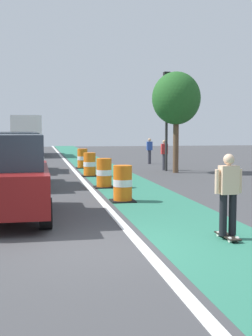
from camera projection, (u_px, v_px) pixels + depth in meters
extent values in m
plane|color=#424244|center=(92.00, 247.00, 8.45)|extent=(100.00, 100.00, 0.00)
cube|color=#2D755B|center=(114.00, 177.00, 20.65)|extent=(2.50, 80.00, 0.01)
cube|color=silver|center=(81.00, 178.00, 20.37)|extent=(0.20, 80.00, 0.01)
cube|color=black|center=(227.00, 236.00, 9.02)|extent=(0.25, 0.81, 0.02)
cylinder|color=silver|center=(218.00, 234.00, 9.26)|extent=(0.04, 0.11, 0.11)
cylinder|color=silver|center=(225.00, 233.00, 9.29)|extent=(0.04, 0.11, 0.11)
cylinder|color=silver|center=(230.00, 240.00, 8.75)|extent=(0.04, 0.11, 0.11)
cylinder|color=silver|center=(237.00, 239.00, 8.79)|extent=(0.04, 0.11, 0.11)
cylinder|color=black|center=(223.00, 215.00, 8.96)|extent=(0.15, 0.15, 0.82)
cylinder|color=black|center=(233.00, 214.00, 9.01)|extent=(0.15, 0.15, 0.82)
cube|color=beige|center=(229.00, 180.00, 8.93)|extent=(0.37, 0.23, 0.56)
cylinder|color=beige|center=(217.00, 182.00, 8.88)|extent=(0.09, 0.09, 0.48)
cylinder|color=beige|center=(240.00, 181.00, 8.99)|extent=(0.09, 0.09, 0.48)
sphere|color=beige|center=(229.00, 159.00, 8.90)|extent=(0.22, 0.22, 0.22)
cube|color=maroon|center=(10.00, 186.00, 11.14)|extent=(1.86, 4.61, 0.90)
cube|color=#232D38|center=(9.00, 151.00, 11.07)|extent=(1.63, 2.86, 0.80)
cylinder|color=black|center=(43.00, 195.00, 12.73)|extent=(0.28, 0.68, 0.68)
cylinder|color=black|center=(46.00, 213.00, 9.94)|extent=(0.28, 0.68, 0.68)
cube|color=silver|center=(17.00, 165.00, 17.47)|extent=(1.99, 4.66, 0.90)
cube|color=#232D38|center=(17.00, 143.00, 17.40)|extent=(1.71, 2.90, 0.80)
cylinder|color=black|center=(38.00, 173.00, 19.08)|extent=(0.30, 0.69, 0.68)
cylinder|color=black|center=(41.00, 181.00, 16.30)|extent=(0.30, 0.69, 0.68)
cube|color=silver|center=(19.00, 156.00, 23.54)|extent=(2.10, 4.70, 0.90)
cube|color=#232D38|center=(19.00, 140.00, 23.47)|extent=(1.78, 2.94, 0.80)
cylinder|color=black|center=(7.00, 163.00, 24.88)|extent=(0.32, 0.69, 0.68)
cylinder|color=black|center=(37.00, 163.00, 25.09)|extent=(0.32, 0.69, 0.68)
cylinder|color=black|center=(34.00, 167.00, 22.28)|extent=(0.32, 0.69, 0.68)
cylinder|color=orange|center=(123.00, 193.00, 13.73)|extent=(0.56, 0.56, 0.42)
cylinder|color=white|center=(123.00, 183.00, 13.70)|extent=(0.57, 0.57, 0.21)
cylinder|color=orange|center=(123.00, 172.00, 13.67)|extent=(0.56, 0.56, 0.42)
cube|color=black|center=(123.00, 201.00, 13.75)|extent=(0.73, 0.73, 0.04)
cylinder|color=orange|center=(104.00, 181.00, 17.02)|extent=(0.56, 0.56, 0.42)
cylinder|color=white|center=(104.00, 172.00, 17.00)|extent=(0.57, 0.57, 0.21)
cylinder|color=orange|center=(104.00, 164.00, 16.97)|extent=(0.56, 0.56, 0.42)
cube|color=black|center=(104.00, 187.00, 17.04)|extent=(0.73, 0.73, 0.04)
cylinder|color=orange|center=(90.00, 171.00, 21.14)|extent=(0.56, 0.56, 0.42)
cylinder|color=white|center=(90.00, 164.00, 21.11)|extent=(0.57, 0.57, 0.21)
cylinder|color=orange|center=(90.00, 157.00, 21.09)|extent=(0.56, 0.56, 0.42)
cube|color=black|center=(90.00, 176.00, 21.16)|extent=(0.73, 0.73, 0.04)
cylinder|color=orange|center=(83.00, 164.00, 25.52)|extent=(0.56, 0.56, 0.42)
cylinder|color=white|center=(83.00, 158.00, 25.50)|extent=(0.57, 0.57, 0.21)
cylinder|color=orange|center=(82.00, 152.00, 25.47)|extent=(0.56, 0.56, 0.42)
cube|color=black|center=(83.00, 168.00, 25.54)|extent=(0.73, 0.73, 0.04)
cube|color=silver|center=(27.00, 132.00, 36.96)|extent=(2.33, 5.61, 2.50)
cube|color=#19478C|center=(28.00, 137.00, 40.76)|extent=(2.21, 1.91, 2.10)
cylinder|color=black|center=(16.00, 148.00, 40.46)|extent=(0.31, 0.96, 0.96)
cylinder|color=black|center=(40.00, 148.00, 40.86)|extent=(0.31, 0.96, 0.96)
cylinder|color=black|center=(13.00, 151.00, 35.52)|extent=(0.31, 0.96, 0.96)
cylinder|color=black|center=(40.00, 151.00, 35.92)|extent=(0.31, 0.96, 0.96)
cylinder|color=#2D2D2D|center=(166.00, 131.00, 23.69)|extent=(0.14, 0.14, 4.20)
cube|color=black|center=(167.00, 81.00, 23.48)|extent=(0.32, 0.32, 0.90)
sphere|color=red|center=(170.00, 76.00, 23.49)|extent=(0.16, 0.16, 0.16)
sphere|color=green|center=(170.00, 86.00, 23.53)|extent=(0.16, 0.16, 0.16)
cylinder|color=#33333D|center=(164.00, 162.00, 24.25)|extent=(0.20, 0.20, 0.86)
cube|color=red|center=(164.00, 149.00, 24.19)|extent=(0.34, 0.20, 0.54)
sphere|color=tan|center=(164.00, 142.00, 24.16)|extent=(0.20, 0.20, 0.20)
cylinder|color=#33333D|center=(149.00, 157.00, 28.72)|extent=(0.20, 0.20, 0.86)
cube|color=#2D4CA5|center=(150.00, 146.00, 28.66)|extent=(0.34, 0.20, 0.54)
sphere|color=tan|center=(150.00, 140.00, 28.63)|extent=(0.20, 0.20, 0.20)
cylinder|color=brown|center=(176.00, 147.00, 22.79)|extent=(0.28, 0.28, 2.60)
ellipsoid|color=#235B23|center=(176.00, 98.00, 22.59)|extent=(2.40, 2.40, 2.60)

